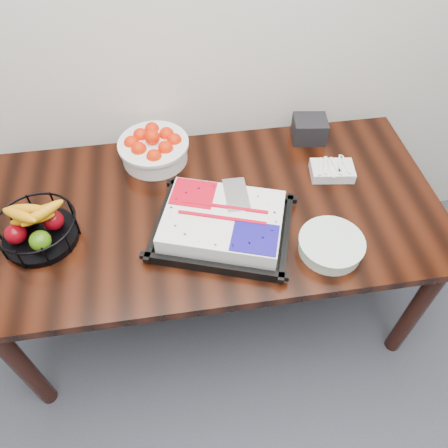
{
  "coord_description": "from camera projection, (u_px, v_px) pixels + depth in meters",
  "views": [
    {
      "loc": [
        -0.14,
        0.85,
        2.03
      ],
      "look_at": [
        0.02,
        1.84,
        0.83
      ],
      "focal_mm": 35.0,
      "sensor_mm": 36.0,
      "label": 1
    }
  ],
  "objects": [
    {
      "name": "plate_stack",
      "position": [
        331.0,
        246.0,
        1.57
      ],
      "size": [
        0.24,
        0.24,
        0.06
      ],
      "color": "white",
      "rests_on": "table"
    },
    {
      "name": "table",
      "position": [
        214.0,
        220.0,
        1.79
      ],
      "size": [
        1.8,
        0.9,
        0.75
      ],
      "color": "black",
      "rests_on": "ground"
    },
    {
      "name": "cake_tray",
      "position": [
        223.0,
        224.0,
        1.61
      ],
      "size": [
        0.59,
        0.52,
        0.1
      ],
      "color": "black",
      "rests_on": "table"
    },
    {
      "name": "fork_bag",
      "position": [
        332.0,
        170.0,
        1.82
      ],
      "size": [
        0.19,
        0.14,
        0.05
      ],
      "color": "silver",
      "rests_on": "table"
    },
    {
      "name": "tangerine_bowl",
      "position": [
        153.0,
        144.0,
        1.84
      ],
      "size": [
        0.3,
        0.3,
        0.19
      ],
      "color": "white",
      "rests_on": "table"
    },
    {
      "name": "napkin_box",
      "position": [
        309.0,
        129.0,
        1.96
      ],
      "size": [
        0.16,
        0.14,
        0.1
      ],
      "primitive_type": "cube",
      "rotation": [
        0.0,
        0.0,
        -0.14
      ],
      "color": "black",
      "rests_on": "table"
    },
    {
      "name": "fruit_basket",
      "position": [
        37.0,
        228.0,
        1.57
      ],
      "size": [
        0.29,
        0.29,
        0.15
      ],
      "color": "black",
      "rests_on": "table"
    }
  ]
}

